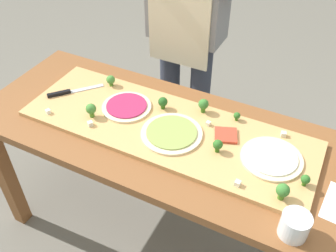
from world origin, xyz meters
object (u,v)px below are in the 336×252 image
(chefs_knife, at_px, (68,92))
(broccoli_floret_front_mid, at_px, (305,180))
(cheese_crumble_c, at_px, (48,112))
(cheese_crumble_a, at_px, (90,124))
(broccoli_floret_back_left, at_px, (91,109))
(cheese_crumble_e, at_px, (238,183))
(broccoli_floret_center_right, at_px, (111,80))
(broccoli_floret_front_right, at_px, (163,102))
(pizza_whole_pesto_green, at_px, (172,133))
(broccoli_floret_front_left, at_px, (203,105))
(broccoli_floret_back_mid, at_px, (283,191))
(cheese_crumble_d, at_px, (208,123))
(flour_cup, at_px, (294,226))
(broccoli_floret_center_left, at_px, (218,145))
(cook_center, at_px, (186,20))
(cheese_crumble_b, at_px, (283,134))
(prep_table, at_px, (167,150))
(pizza_whole_white_garlic, at_px, (272,158))
(pizza_slice_near_right, at_px, (226,135))
(broccoli_floret_back_right, at_px, (237,116))
(pizza_whole_beet_magenta, at_px, (127,106))

(chefs_knife, relative_size, broccoli_floret_front_mid, 4.48)
(cheese_crumble_c, bearing_deg, cheese_crumble_a, 4.27)
(chefs_knife, bearing_deg, cheese_crumble_c, -83.42)
(broccoli_floret_back_left, bearing_deg, chefs_knife, 156.02)
(cheese_crumble_e, bearing_deg, broccoli_floret_center_right, 156.94)
(broccoli_floret_front_right, bearing_deg, cheese_crumble_c, -149.20)
(pizza_whole_pesto_green, height_order, broccoli_floret_back_left, broccoli_floret_back_left)
(pizza_whole_pesto_green, bearing_deg, cheese_crumble_a, -162.27)
(broccoli_floret_front_left, height_order, broccoli_floret_back_mid, broccoli_floret_back_mid)
(broccoli_floret_front_mid, xyz_separation_m, cheese_crumble_d, (-0.44, 0.15, -0.02))
(broccoli_floret_back_left, bearing_deg, broccoli_floret_center_right, 103.36)
(broccoli_floret_front_right, height_order, flour_cup, flour_cup)
(chefs_knife, distance_m, broccoli_floret_center_left, 0.78)
(chefs_knife, height_order, cheese_crumble_e, cheese_crumble_e)
(broccoli_floret_back_mid, bearing_deg, cook_center, 133.22)
(cheese_crumble_a, height_order, cheese_crumble_c, cheese_crumble_a)
(cheese_crumble_d, distance_m, flour_cup, 0.57)
(broccoli_floret_front_right, bearing_deg, broccoli_floret_center_left, -24.74)
(cook_center, bearing_deg, cheese_crumble_b, -34.28)
(broccoli_floret_center_left, xyz_separation_m, broccoli_floret_front_left, (-0.15, 0.21, 0.01))
(broccoli_floret_center_left, relative_size, broccoli_floret_front_left, 0.85)
(prep_table, height_order, cook_center, cook_center)
(pizza_whole_white_garlic, distance_m, cheese_crumble_e, 0.20)
(broccoli_floret_front_mid, xyz_separation_m, cheese_crumble_e, (-0.22, -0.11, -0.02))
(broccoli_floret_center_left, height_order, broccoli_floret_front_right, broccoli_floret_front_right)
(pizza_slice_near_right, relative_size, cheese_crumble_c, 4.89)
(chefs_knife, distance_m, broccoli_floret_front_left, 0.65)
(pizza_slice_near_right, relative_size, cheese_crumble_d, 5.12)
(broccoli_floret_center_left, bearing_deg, cook_center, 124.02)
(cheese_crumble_b, bearing_deg, cook_center, 145.72)
(pizza_whole_white_garlic, xyz_separation_m, broccoli_floret_front_left, (-0.35, 0.15, 0.03))
(cheese_crumble_d, bearing_deg, chefs_knife, -172.86)
(broccoli_floret_center_right, xyz_separation_m, broccoli_floret_front_mid, (0.98, -0.21, -0.00))
(cheese_crumble_b, bearing_deg, cheese_crumble_c, -161.56)
(broccoli_floret_back_left, xyz_separation_m, cheese_crumble_e, (0.70, -0.08, -0.03))
(broccoli_floret_back_mid, distance_m, broccoli_floret_back_right, 0.44)
(broccoli_floret_back_left, relative_size, cheese_crumble_d, 3.73)
(broccoli_floret_front_mid, distance_m, cheese_crumble_a, 0.89)
(cheese_crumble_a, height_order, cook_center, cook_center)
(pizza_whole_beet_magenta, relative_size, cheese_crumble_c, 12.00)
(pizza_whole_white_garlic, bearing_deg, cheese_crumble_d, 165.31)
(broccoli_floret_back_mid, distance_m, cheese_crumble_a, 0.83)
(broccoli_floret_back_right, distance_m, cheese_crumble_c, 0.84)
(broccoli_floret_front_right, distance_m, cheese_crumble_d, 0.23)
(pizza_whole_pesto_green, bearing_deg, broccoli_floret_center_right, 156.39)
(broccoli_floret_back_right, xyz_separation_m, cheese_crumble_d, (-0.10, -0.09, -0.01))
(cheese_crumble_d, bearing_deg, cook_center, 123.81)
(prep_table, relative_size, broccoli_floret_center_right, 31.57)
(broccoli_floret_front_mid, distance_m, cheese_crumble_b, 0.27)
(cheese_crumble_c, xyz_separation_m, cheese_crumble_e, (0.89, -0.01, 0.00))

